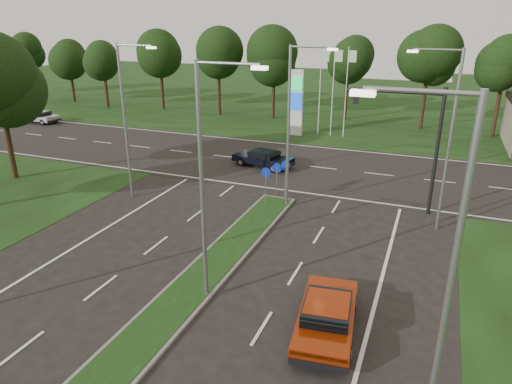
% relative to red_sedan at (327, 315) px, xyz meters
% --- Properties ---
extents(verge_far, '(160.00, 50.00, 0.02)m').
position_rel_red_sedan_xyz_m(verge_far, '(-5.63, 49.33, -0.67)').
color(verge_far, black).
rests_on(verge_far, ground).
extents(cross_road, '(160.00, 12.00, 0.02)m').
position_rel_red_sedan_xyz_m(cross_road, '(-5.63, 18.33, -0.67)').
color(cross_road, black).
rests_on(cross_road, ground).
extents(median_kerb, '(2.00, 26.00, 0.12)m').
position_rel_red_sedan_xyz_m(median_kerb, '(-5.63, -1.67, -0.61)').
color(median_kerb, slate).
rests_on(median_kerb, ground).
extents(streetlight_median_near, '(2.53, 0.22, 9.00)m').
position_rel_red_sedan_xyz_m(streetlight_median_near, '(-4.63, 0.33, 4.41)').
color(streetlight_median_near, gray).
rests_on(streetlight_median_near, ground).
extents(streetlight_median_far, '(2.53, 0.22, 9.00)m').
position_rel_red_sedan_xyz_m(streetlight_median_far, '(-4.63, 10.33, 4.41)').
color(streetlight_median_far, gray).
rests_on(streetlight_median_far, ground).
extents(streetlight_left_far, '(2.53, 0.22, 9.00)m').
position_rel_red_sedan_xyz_m(streetlight_left_far, '(-13.93, 8.33, 4.41)').
color(streetlight_left_far, gray).
rests_on(streetlight_left_far, ground).
extents(streetlight_right_far, '(2.53, 0.22, 9.00)m').
position_rel_red_sedan_xyz_m(streetlight_right_far, '(3.17, 10.33, 4.41)').
color(streetlight_right_far, gray).
rests_on(streetlight_right_far, ground).
extents(streetlight_right_near, '(2.53, 0.22, 9.00)m').
position_rel_red_sedan_xyz_m(streetlight_right_near, '(3.17, -3.67, 4.41)').
color(streetlight_right_near, gray).
rests_on(streetlight_right_near, ground).
extents(traffic_signal, '(5.10, 0.42, 7.00)m').
position_rel_red_sedan_xyz_m(traffic_signal, '(1.56, 12.32, 3.99)').
color(traffic_signal, black).
rests_on(traffic_signal, ground).
extents(median_signs, '(1.16, 1.76, 2.38)m').
position_rel_red_sedan_xyz_m(median_signs, '(-5.63, 10.73, 1.05)').
color(median_signs, gray).
rests_on(median_signs, ground).
extents(gas_pylon, '(5.80, 1.26, 8.00)m').
position_rel_red_sedan_xyz_m(gas_pylon, '(-9.41, 27.38, 2.53)').
color(gas_pylon, silver).
rests_on(gas_pylon, ground).
extents(tree_left_far, '(5.20, 5.20, 8.86)m').
position_rel_red_sedan_xyz_m(tree_left_far, '(-23.53, 8.26, 5.44)').
color(tree_left_far, black).
rests_on(tree_left_far, ground).
extents(treeline_far, '(6.00, 6.00, 9.90)m').
position_rel_red_sedan_xyz_m(treeline_far, '(-5.53, 34.26, 6.16)').
color(treeline_far, black).
rests_on(treeline_far, ground).
extents(red_sedan, '(2.39, 4.71, 1.24)m').
position_rel_red_sedan_xyz_m(red_sedan, '(0.00, 0.00, 0.00)').
color(red_sedan, maroon).
rests_on(red_sedan, ground).
extents(navy_sedan, '(4.65, 2.64, 1.21)m').
position_rel_red_sedan_xyz_m(navy_sedan, '(-8.84, 17.02, -0.02)').
color(navy_sedan, black).
rests_on(navy_sedan, ground).
extents(far_car_a, '(4.32, 2.03, 1.22)m').
position_rel_red_sedan_xyz_m(far_car_a, '(-36.17, 22.60, -0.01)').
color(far_car_a, '#AFAFAF').
rests_on(far_car_a, ground).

